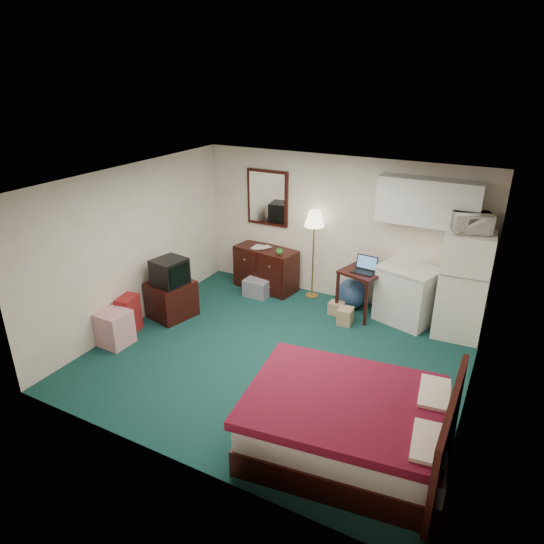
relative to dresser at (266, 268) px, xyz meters
The scene contains 25 objects.
floor 2.38m from the dresser, 57.55° to the right, with size 5.00×4.50×0.01m, color black.
ceiling 3.16m from the dresser, 57.55° to the right, with size 5.00×4.50×0.01m, color beige.
walls 2.50m from the dresser, 57.55° to the right, with size 5.01×4.51×2.50m.
mirror 1.29m from the dresser, 110.82° to the left, with size 0.80×0.06×1.00m, color white, non-canonical shape.
upper_cabinets 3.13m from the dresser, ahead, with size 1.50×0.35×0.70m, color silver, non-canonical shape.
headboard 4.93m from the dresser, 41.04° to the right, with size 0.06×1.56×1.00m, color black, non-canonical shape.
dresser is the anchor object (origin of this frame).
floor_lamp 0.99m from the dresser, ahead, with size 0.34×0.34×1.58m, color tan, non-canonical shape.
desk 1.88m from the dresser, ahead, with size 0.62×0.62×0.78m, color black, non-canonical shape.
exercise_ball 1.67m from the dresser, ahead, with size 0.51×0.51×0.51m, color navy.
kitchen_counter 2.58m from the dresser, ahead, with size 0.82×0.63×0.90m, color silver, non-canonical shape.
fridge 3.42m from the dresser, ahead, with size 0.68×0.68×1.65m, color white, non-canonical shape.
bed 4.24m from the dresser, 49.77° to the right, with size 2.03×1.58×0.65m, color #5C0D21, non-canonical shape.
tv_stand 1.89m from the dresser, 116.52° to the right, with size 0.60×0.66×0.60m, color black, non-canonical shape.
suitcase 2.65m from the dresser, 114.49° to the right, with size 0.23×0.36×0.59m, color maroon, non-canonical shape.
retail_box 2.97m from the dresser, 110.13° to the right, with size 0.42×0.42×0.52m, color silver, non-canonical shape.
file_bin 0.44m from the dresser, 87.15° to the right, with size 0.44×0.33×0.31m, color gray, non-canonical shape.
cardboard_box_a 1.60m from the dresser, 13.19° to the right, with size 0.24×0.21×0.21m, color #8C774F, non-canonical shape.
cardboard_box_b 1.89m from the dresser, 18.93° to the right, with size 0.22×0.26×0.26m, color #8C774F, non-canonical shape.
laptop 1.99m from the dresser, ahead, with size 0.35×0.28×0.24m, color black, non-canonical shape.
crt_tv 1.95m from the dresser, 114.51° to the right, with size 0.46×0.49×0.42m, color black, non-canonical shape.
microwave 3.67m from the dresser, ahead, with size 0.51×0.28×0.35m, color white.
book_a 0.57m from the dresser, behind, with size 0.18×0.02×0.24m, color #8C774F.
book_b 0.51m from the dresser, 152.35° to the left, with size 0.16×0.02×0.21m, color #8C774F.
mug 0.59m from the dresser, 22.47° to the right, with size 0.12×0.10×0.12m, color #438338.
Camera 1 is at (2.68, -5.23, 3.81)m, focal length 32.00 mm.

